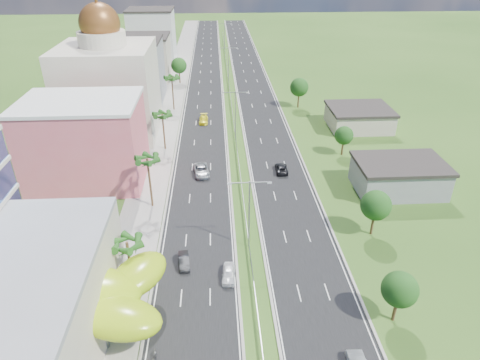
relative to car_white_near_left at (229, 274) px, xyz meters
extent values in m
plane|color=#2D5119|center=(3.20, -3.36, -0.76)|extent=(500.00, 500.00, 0.00)
cube|color=black|center=(-4.30, 86.64, -0.74)|extent=(11.00, 260.00, 0.04)
cube|color=black|center=(10.70, 86.64, -0.74)|extent=(11.00, 260.00, 0.04)
cube|color=gray|center=(-13.80, 86.64, -0.70)|extent=(7.00, 260.00, 0.12)
cube|color=gray|center=(3.20, 68.64, -0.14)|extent=(0.08, 216.00, 0.28)
cube|color=gray|center=(3.20, 170.64, -0.41)|extent=(0.10, 0.12, 0.70)
cylinder|color=gray|center=(3.20, 6.64, 4.74)|extent=(0.20, 0.20, 11.00)
cube|color=gray|center=(1.76, 6.64, 10.04)|extent=(2.88, 0.12, 0.12)
cube|color=gray|center=(4.64, 6.64, 10.04)|extent=(2.88, 0.12, 0.12)
cube|color=silver|center=(0.48, 6.64, 9.94)|extent=(0.60, 0.25, 0.18)
cube|color=silver|center=(5.92, 6.64, 9.94)|extent=(0.60, 0.25, 0.18)
cylinder|color=gray|center=(3.20, 46.64, 4.74)|extent=(0.20, 0.20, 11.00)
cube|color=gray|center=(1.76, 46.64, 10.04)|extent=(2.88, 0.12, 0.12)
cube|color=gray|center=(4.64, 46.64, 10.04)|extent=(2.88, 0.12, 0.12)
cube|color=silver|center=(0.48, 46.64, 9.94)|extent=(0.60, 0.25, 0.18)
cube|color=silver|center=(5.92, 46.64, 9.94)|extent=(0.60, 0.25, 0.18)
cylinder|color=gray|center=(3.20, 91.64, 4.74)|extent=(0.20, 0.20, 11.00)
cube|color=gray|center=(1.76, 91.64, 10.04)|extent=(2.88, 0.12, 0.12)
cube|color=gray|center=(4.64, 91.64, 10.04)|extent=(2.88, 0.12, 0.12)
cube|color=silver|center=(0.48, 91.64, 9.94)|extent=(0.60, 0.25, 0.18)
cube|color=silver|center=(5.92, 91.64, 9.94)|extent=(0.60, 0.25, 0.18)
cylinder|color=gray|center=(3.20, 136.64, 4.74)|extent=(0.20, 0.20, 11.00)
cube|color=gray|center=(1.76, 136.64, 10.04)|extent=(2.88, 0.12, 0.12)
cube|color=gray|center=(4.64, 136.64, 10.04)|extent=(2.88, 0.12, 0.12)
cube|color=silver|center=(0.48, 136.64, 9.94)|extent=(0.60, 0.25, 0.18)
cube|color=silver|center=(5.92, 136.64, 9.94)|extent=(0.60, 0.25, 0.18)
cylinder|color=gray|center=(-20.80, -5.36, 1.24)|extent=(0.50, 0.50, 4.00)
cylinder|color=gray|center=(-13.80, -10.36, 1.24)|extent=(0.50, 0.50, 4.00)
cylinder|color=gray|center=(-17.80, -13.36, 1.24)|extent=(0.50, 0.50, 4.00)
cylinder|color=gray|center=(-11.80, -5.36, 1.24)|extent=(0.50, 0.50, 4.00)
cube|color=#D65866|center=(-24.80, 28.64, 6.74)|extent=(20.00, 15.00, 15.00)
cube|color=beige|center=(-24.80, 51.64, 9.24)|extent=(20.00, 20.00, 20.00)
cylinder|color=beige|center=(-24.80, 51.64, 20.74)|extent=(10.00, 10.00, 3.00)
sphere|color=brown|center=(-24.80, 51.64, 23.74)|extent=(8.40, 8.40, 8.40)
cube|color=gray|center=(-23.80, 76.64, 7.24)|extent=(16.00, 15.00, 16.00)
cube|color=#B7AA97|center=(-23.80, 98.64, 5.74)|extent=(16.00, 15.00, 13.00)
cube|color=silver|center=(-23.80, 121.64, 8.24)|extent=(16.00, 15.00, 18.00)
cube|color=gray|center=(31.20, 21.64, 1.74)|extent=(15.00, 10.00, 5.00)
cube|color=#B7AA97|center=(33.20, 51.64, 1.44)|extent=(14.00, 12.00, 4.40)
cylinder|color=#47301C|center=(-12.30, -1.36, 2.99)|extent=(0.36, 0.36, 7.50)
cylinder|color=#47301C|center=(-12.30, 18.64, 3.74)|extent=(0.36, 0.36, 9.00)
cylinder|color=#47301C|center=(-12.30, 41.64, 3.24)|extent=(0.36, 0.36, 8.00)
cylinder|color=#47301C|center=(-12.30, 66.64, 3.64)|extent=(0.36, 0.36, 8.80)
cylinder|color=#47301C|center=(-12.30, 91.64, 1.69)|extent=(0.40, 0.40, 4.90)
sphere|color=#205019|center=(-12.30, 91.64, 4.84)|extent=(4.90, 4.90, 4.90)
cylinder|color=#47301C|center=(19.20, -8.36, 1.34)|extent=(0.40, 0.40, 4.20)
sphere|color=#205019|center=(19.20, -8.36, 4.04)|extent=(4.20, 4.20, 4.20)
cylinder|color=#47301C|center=(22.20, 8.64, 1.51)|extent=(0.40, 0.40, 4.55)
sphere|color=#205019|center=(22.20, 8.64, 4.44)|extent=(4.55, 4.55, 4.55)
cylinder|color=#47301C|center=(25.20, 36.64, 1.16)|extent=(0.40, 0.40, 3.85)
sphere|color=#205019|center=(25.20, 36.64, 3.64)|extent=(3.85, 3.85, 3.85)
cylinder|color=#47301C|center=(21.20, 66.64, 1.69)|extent=(0.40, 0.40, 4.90)
sphere|color=#205019|center=(21.20, 66.64, 4.84)|extent=(4.90, 4.90, 4.90)
imported|color=white|center=(0.00, 0.00, 0.00)|extent=(2.02, 4.36, 1.45)
imported|color=black|center=(-6.10, 3.02, -0.05)|extent=(1.91, 4.23, 1.35)
imported|color=#94979B|center=(-4.19, 29.56, 0.10)|extent=(3.48, 6.24, 1.65)
imported|color=gold|center=(-4.23, 56.91, 0.04)|extent=(2.23, 5.30, 1.53)
imported|color=black|center=(11.37, 29.77, -0.04)|extent=(2.43, 4.97, 1.36)
imported|color=black|center=(-8.27, -12.41, -0.04)|extent=(0.86, 2.19, 1.37)
camera|label=1|loc=(-1.04, -43.55, 38.43)|focal=32.00mm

